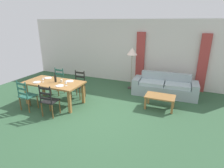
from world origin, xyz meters
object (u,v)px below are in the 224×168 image
Objects in this scene: dining_chair_far_left at (58,81)px; wine_glass_near_left at (43,79)px; dining_chair_near_left at (26,95)px; standing_lamp at (132,54)px; dining_chair_near_right at (49,100)px; dining_chair_far_right at (79,84)px; coffee_cup_primary at (61,81)px; dining_table at (54,84)px; wine_glass_near_right at (66,82)px; coffee_table at (160,98)px; couch at (164,87)px; wine_bottle at (55,78)px.

dining_chair_far_left is 1.01m from wine_glass_near_left.
dining_chair_near_left is 0.59× the size of standing_lamp.
dining_chair_near_right is at bearing -40.10° from wine_glass_near_left.
dining_chair_far_right is 0.78m from coffee_cup_primary.
coffee_cup_primary reaches higher than dining_table.
wine_glass_near_left is 0.91m from wine_glass_near_right.
coffee_cup_primary is 2.88m from standing_lamp.
standing_lamp is at bearing 47.94° from dining_chair_far_right.
wine_glass_near_left is 0.18× the size of coffee_table.
coffee_table is (3.75, 0.20, -0.12)m from dining_chair_far_left.
couch is (2.81, 2.95, -0.19)m from dining_chair_near_right.
dining_chair_far_left is at bearing 139.65° from wine_glass_near_right.
wine_glass_near_right is (0.91, -0.01, 0.00)m from wine_glass_near_left.
coffee_table is 2.23m from standing_lamp.
dining_chair_near_right is at bearing -133.67° from couch.
dining_chair_far_left is 1.48m from wine_glass_near_right.
dining_chair_near_right is at bearing -106.81° from wine_glass_near_right.
couch is 1.76m from standing_lamp.
wine_glass_near_right reaches higher than couch.
dining_chair_near_right reaches higher than coffee_cup_primary.
standing_lamp reaches higher than coffee_table.
coffee_cup_primary is 0.04× the size of couch.
wine_glass_near_right is at bearing 73.19° from dining_chair_near_right.
coffee_table is (3.26, 0.98, -0.31)m from dining_table.
wine_glass_near_left is 1.00× the size of wine_glass_near_right.
coffee_cup_primary is at bearing 22.04° from wine_glass_near_left.
wine_glass_near_left and wine_glass_near_right have the same top height.
dining_table is at bearing 57.61° from dining_chair_near_left.
dining_chair_far_left is at bearing -145.93° from standing_lamp.
coffee_cup_primary is (-0.35, 0.23, -0.07)m from wine_glass_near_right.
wine_glass_near_right is (0.60, -0.15, 0.20)m from dining_table.
wine_glass_near_right is (1.06, 0.58, 0.38)m from dining_chair_near_left.
coffee_cup_primary is (0.55, 0.22, -0.07)m from wine_glass_near_left.
wine_bottle is at bearing 55.10° from dining_chair_near_left.
wine_glass_near_left is 0.60m from coffee_cup_primary.
wine_bottle is at bearing 24.71° from wine_glass_near_left.
couch is at bearing 91.41° from coffee_table.
dining_chair_far_left reaches higher than couch.
coffee_table is at bearing 3.10° from dining_chair_far_left.
couch is at bearing 34.37° from wine_bottle.
standing_lamp is at bearing 63.08° from wine_glass_near_right.
coffee_cup_primary is 0.10× the size of coffee_table.
wine_glass_near_left is at bearing -130.97° from standing_lamp.
wine_bottle is (-0.36, 0.78, 0.39)m from dining_chair_near_right.
dining_chair_far_left is 1.07× the size of coffee_table.
dining_chair_far_right is 1.23m from wine_glass_near_left.
dining_chair_near_right is 3.04× the size of wine_bottle.
dining_chair_far_left is 0.92m from dining_chair_far_right.
dining_chair_far_left reaches higher than coffee_table.
wine_bottle reaches higher than dining_chair_near_right.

